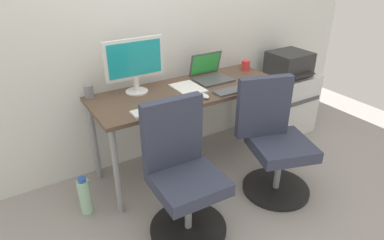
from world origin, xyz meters
name	(u,v)px	position (x,y,z in m)	size (l,w,h in m)	color
ground_plane	(189,165)	(0.00, 0.00, 0.00)	(5.28, 5.28, 0.00)	gray
back_wall	(164,13)	(0.00, 0.39, 1.30)	(4.40, 0.04, 2.60)	silver
desk	(189,98)	(0.00, 0.00, 0.67)	(1.61, 0.62, 0.75)	brown
office_chair_left	(183,176)	(-0.42, -0.62, 0.42)	(0.54, 0.54, 0.94)	black
office_chair_right	(274,143)	(0.40, -0.62, 0.42)	(0.55, 0.55, 0.94)	black
side_cabinet	(284,103)	(1.22, 0.07, 0.31)	(0.58, 0.45, 0.62)	silver
printer	(289,64)	(1.22, 0.07, 0.74)	(0.38, 0.40, 0.24)	#2D2D2D
water_bottle_on_floor	(85,196)	(-0.97, -0.12, 0.15)	(0.09, 0.09, 0.31)	#A5D8B2
desktop_monitor	(135,62)	(-0.39, 0.17, 1.00)	(0.48, 0.18, 0.43)	silver
open_laptop	(210,73)	(0.28, 0.10, 0.80)	(0.31, 0.27, 0.22)	#4C4C51
keyboard_by_monitor	(155,110)	(-0.42, -0.23, 0.76)	(0.34, 0.12, 0.02)	silver
keyboard_by_laptop	(233,90)	(0.28, -0.23, 0.76)	(0.34, 0.12, 0.02)	#515156
mouse_by_monitor	(267,82)	(0.64, -0.24, 0.76)	(0.06, 0.10, 0.03)	#515156
mouse_by_laptop	(205,96)	(0.01, -0.22, 0.76)	(0.06, 0.10, 0.03)	silver
coffee_mug	(246,65)	(0.71, 0.14, 0.79)	(0.08, 0.08, 0.09)	red
pen_cup	(89,92)	(-0.74, 0.25, 0.80)	(0.07, 0.07, 0.10)	slate
paper_pile	(188,88)	(0.00, 0.01, 0.75)	(0.21, 0.30, 0.01)	white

